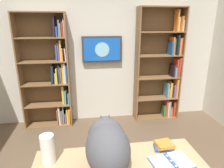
{
  "coord_description": "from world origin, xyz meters",
  "views": [
    {
      "loc": [
        0.35,
        1.47,
        1.86
      ],
      "look_at": [
        -0.03,
        -1.15,
        1.04
      ],
      "focal_mm": 31.48,
      "sensor_mm": 36.0,
      "label": 1
    }
  ],
  "objects_px": {
    "open_binder": "(171,162)",
    "paper_towel_roll": "(48,149)",
    "bookshelf_left": "(163,69)",
    "cat": "(107,144)",
    "desk_book_stack": "(164,146)",
    "bookshelf_right": "(51,75)",
    "wall_mounted_tv": "(102,49)"
  },
  "relations": [
    {
      "from": "open_binder",
      "to": "paper_towel_roll",
      "type": "xyz_separation_m",
      "value": [
        0.99,
        -0.15,
        0.12
      ]
    },
    {
      "from": "bookshelf_right",
      "to": "open_binder",
      "type": "distance_m",
      "value": 2.61
    },
    {
      "from": "cat",
      "to": "paper_towel_roll",
      "type": "distance_m",
      "value": 0.49
    },
    {
      "from": "bookshelf_right",
      "to": "wall_mounted_tv",
      "type": "height_order",
      "value": "bookshelf_right"
    },
    {
      "from": "bookshelf_right",
      "to": "cat",
      "type": "distance_m",
      "value": 2.35
    },
    {
      "from": "cat",
      "to": "wall_mounted_tv",
      "type": "bearing_deg",
      "value": -94.61
    },
    {
      "from": "desk_book_stack",
      "to": "open_binder",
      "type": "bearing_deg",
      "value": 85.69
    },
    {
      "from": "bookshelf_left",
      "to": "bookshelf_right",
      "type": "distance_m",
      "value": 2.11
    },
    {
      "from": "cat",
      "to": "desk_book_stack",
      "type": "distance_m",
      "value": 0.58
    },
    {
      "from": "paper_towel_roll",
      "to": "desk_book_stack",
      "type": "relative_size",
      "value": 1.31
    },
    {
      "from": "bookshelf_left",
      "to": "cat",
      "type": "xyz_separation_m",
      "value": [
        1.36,
        2.23,
        -0.05
      ]
    },
    {
      "from": "cat",
      "to": "bookshelf_right",
      "type": "bearing_deg",
      "value": -71.59
    },
    {
      "from": "paper_towel_roll",
      "to": "open_binder",
      "type": "bearing_deg",
      "value": 171.41
    },
    {
      "from": "paper_towel_roll",
      "to": "desk_book_stack",
      "type": "height_order",
      "value": "paper_towel_roll"
    },
    {
      "from": "wall_mounted_tv",
      "to": "paper_towel_roll",
      "type": "relative_size",
      "value": 2.93
    },
    {
      "from": "bookshelf_right",
      "to": "bookshelf_left",
      "type": "bearing_deg",
      "value": 179.95
    },
    {
      "from": "cat",
      "to": "open_binder",
      "type": "xyz_separation_m",
      "value": [
        -0.52,
        0.04,
        -0.19
      ]
    },
    {
      "from": "bookshelf_right",
      "to": "cat",
      "type": "bearing_deg",
      "value": 108.41
    },
    {
      "from": "bookshelf_left",
      "to": "cat",
      "type": "height_order",
      "value": "bookshelf_left"
    },
    {
      "from": "bookshelf_left",
      "to": "open_binder",
      "type": "distance_m",
      "value": 2.44
    },
    {
      "from": "bookshelf_left",
      "to": "open_binder",
      "type": "xyz_separation_m",
      "value": [
        0.84,
        2.27,
        -0.24
      ]
    },
    {
      "from": "bookshelf_left",
      "to": "desk_book_stack",
      "type": "distance_m",
      "value": 2.26
    },
    {
      "from": "wall_mounted_tv",
      "to": "cat",
      "type": "distance_m",
      "value": 2.36
    },
    {
      "from": "bookshelf_left",
      "to": "cat",
      "type": "relative_size",
      "value": 3.39
    },
    {
      "from": "paper_towel_roll",
      "to": "bookshelf_right",
      "type": "bearing_deg",
      "value": -82.64
    },
    {
      "from": "open_binder",
      "to": "bookshelf_left",
      "type": "bearing_deg",
      "value": -110.39
    },
    {
      "from": "bookshelf_left",
      "to": "desk_book_stack",
      "type": "xyz_separation_m",
      "value": [
        0.83,
        2.09,
        -0.22
      ]
    },
    {
      "from": "bookshelf_left",
      "to": "bookshelf_right",
      "type": "xyz_separation_m",
      "value": [
        2.11,
        -0.0,
        -0.05
      ]
    },
    {
      "from": "open_binder",
      "to": "bookshelf_right",
      "type": "bearing_deg",
      "value": -60.95
    },
    {
      "from": "cat",
      "to": "desk_book_stack",
      "type": "xyz_separation_m",
      "value": [
        -0.53,
        -0.14,
        -0.16
      ]
    },
    {
      "from": "cat",
      "to": "desk_book_stack",
      "type": "bearing_deg",
      "value": -165.06
    },
    {
      "from": "open_binder",
      "to": "desk_book_stack",
      "type": "xyz_separation_m",
      "value": [
        -0.01,
        -0.18,
        0.02
      ]
    }
  ]
}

